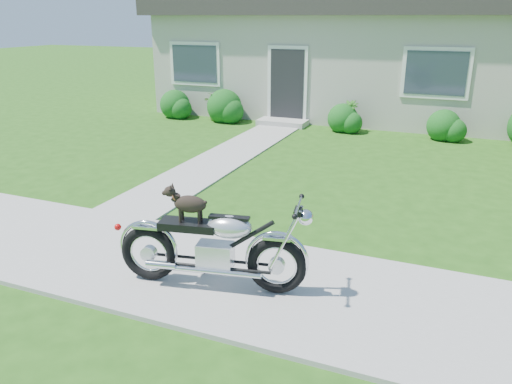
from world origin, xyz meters
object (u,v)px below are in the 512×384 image
at_px(house, 362,43).
at_px(potted_plant_right, 349,116).
at_px(motorcycle_with_dog, 214,245).
at_px(potted_plant_left, 217,106).

bearing_deg(house, potted_plant_right, -82.88).
distance_m(potted_plant_right, motorcycle_with_dog, 8.88).
distance_m(house, potted_plant_right, 3.88).
distance_m(house, motorcycle_with_dog, 12.45).
relative_size(potted_plant_left, potted_plant_right, 1.02).
bearing_deg(house, potted_plant_left, -135.82).
relative_size(house, motorcycle_with_dog, 5.71).
bearing_deg(potted_plant_right, potted_plant_left, 180.00).
bearing_deg(house, motorcycle_with_dog, -85.99).
bearing_deg(potted_plant_left, motorcycle_with_dog, -63.58).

